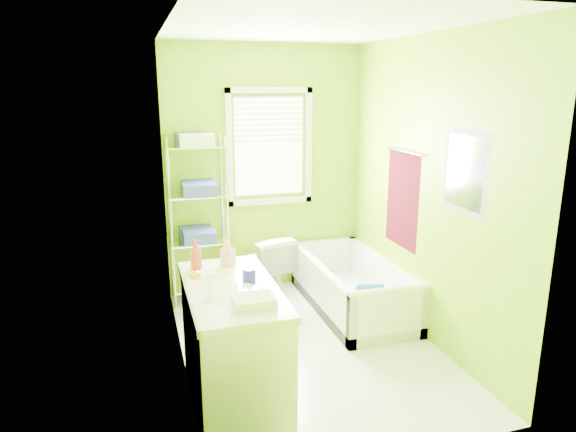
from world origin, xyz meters
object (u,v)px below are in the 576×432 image
object	(u,v)px
wire_shelf_unit	(199,200)
toilet	(265,267)
vanity	(233,343)
bathtub	(353,293)

from	to	relation	value
wire_shelf_unit	toilet	bearing A→B (deg)	-19.45
vanity	wire_shelf_unit	distance (m)	1.98
bathtub	wire_shelf_unit	xyz separation A→B (m)	(-1.40, 0.69, 0.89)
bathtub	toilet	distance (m)	0.93
bathtub	wire_shelf_unit	distance (m)	1.80
wire_shelf_unit	bathtub	bearing A→B (deg)	-26.08
bathtub	wire_shelf_unit	bearing A→B (deg)	153.92
vanity	wire_shelf_unit	xyz separation A→B (m)	(0.03, 1.89, 0.59)
bathtub	vanity	bearing A→B (deg)	-140.02
bathtub	wire_shelf_unit	size ratio (longest dim) A/B	0.94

